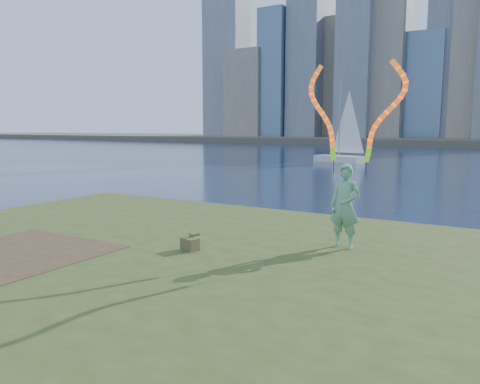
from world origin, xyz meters
The scene contains 6 objects.
ground centered at (0.00, 0.00, 0.00)m, with size 320.00×320.00×0.00m, color #1B2843.
grassy_knoll centered at (0.00, -2.30, 0.34)m, with size 20.00×18.00×0.80m.
dirt_patch centered at (-2.20, -3.20, 0.81)m, with size 3.20×3.00×0.02m, color #47331E.
woman_with_ribbons centered at (3.33, 0.60, 2.19)m, with size 2.11×0.47×4.14m.
canvas_bag centered at (0.65, -1.25, 0.94)m, with size 0.41×0.46×0.34m.
sailboat centered at (-8.18, 34.36, 1.32)m, with size 5.11×2.66×7.70m.
Camera 1 is at (6.38, -8.83, 3.33)m, focal length 35.00 mm.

